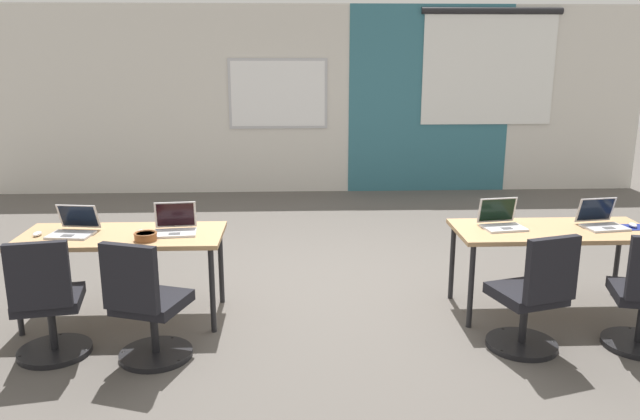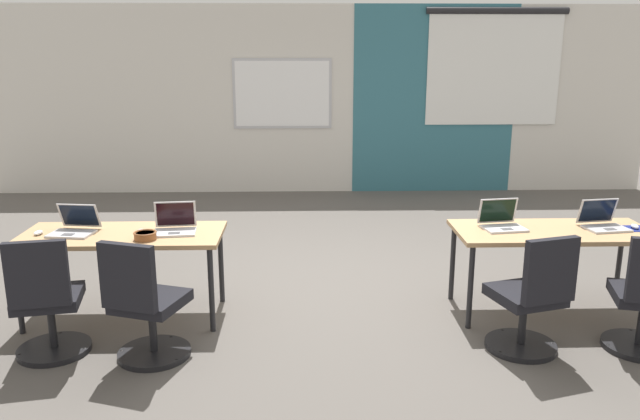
# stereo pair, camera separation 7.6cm
# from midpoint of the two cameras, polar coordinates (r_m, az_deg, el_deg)

# --- Properties ---
(ground_plane) EXTENTS (24.00, 24.00, 0.00)m
(ground_plane) POSITION_cam_midpoint_polar(r_m,az_deg,el_deg) (5.88, 0.99, -7.04)
(ground_plane) COLOR #56514C
(back_wall_assembly) EXTENTS (10.00, 0.27, 2.80)m
(back_wall_assembly) POSITION_cam_midpoint_polar(r_m,az_deg,el_deg) (9.70, -0.14, 10.00)
(back_wall_assembly) COLOR silver
(back_wall_assembly) RESTS_ON ground
(desk_near_left) EXTENTS (1.60, 0.70, 0.72)m
(desk_near_left) POSITION_cam_midpoint_polar(r_m,az_deg,el_deg) (5.28, -17.90, -2.69)
(desk_near_left) COLOR tan
(desk_near_left) RESTS_ON ground
(desk_near_right) EXTENTS (1.60, 0.70, 0.72)m
(desk_near_right) POSITION_cam_midpoint_polar(r_m,az_deg,el_deg) (5.50, 19.95, -2.20)
(desk_near_right) COLOR tan
(desk_near_right) RESTS_ON ground
(laptop_near_left_inner) EXTENTS (0.36, 0.30, 0.24)m
(laptop_near_left_inner) POSITION_cam_midpoint_polar(r_m,az_deg,el_deg) (5.17, -13.43, -1.46)
(laptop_near_left_inner) COLOR silver
(laptop_near_left_inner) RESTS_ON desk_near_left
(mouse_near_left_inner) EXTENTS (0.06, 0.10, 0.03)m
(mouse_near_left_inner) POSITION_cam_midpoint_polar(r_m,az_deg,el_deg) (5.21, -16.38, -1.93)
(mouse_near_left_inner) COLOR #B2B2B7
(mouse_near_left_inner) RESTS_ON desk_near_left
(chair_near_left_inner) EXTENTS (0.56, 0.61, 0.92)m
(chair_near_left_inner) POSITION_cam_midpoint_polar(r_m,az_deg,el_deg) (4.59, -15.86, -8.89)
(chair_near_left_inner) COLOR black
(chair_near_left_inner) RESTS_ON ground
(laptop_near_left_end) EXTENTS (0.37, 0.36, 0.22)m
(laptop_near_left_end) POSITION_cam_midpoint_polar(r_m,az_deg,el_deg) (5.38, -21.85, -1.55)
(laptop_near_left_end) COLOR #B7B7BC
(laptop_near_left_end) RESTS_ON desk_near_left
(mouse_near_left_end) EXTENTS (0.07, 0.11, 0.03)m
(mouse_near_left_end) POSITION_cam_midpoint_polar(r_m,az_deg,el_deg) (5.44, -24.65, -1.98)
(mouse_near_left_end) COLOR silver
(mouse_near_left_end) RESTS_ON desk_near_left
(chair_near_left_end) EXTENTS (0.52, 0.57, 0.92)m
(chair_near_left_end) POSITION_cam_midpoint_polar(r_m,az_deg,el_deg) (4.87, -23.87, -8.23)
(chair_near_left_end) COLOR black
(chair_near_left_end) RESTS_ON ground
(laptop_near_right_end) EXTENTS (0.37, 0.34, 0.23)m
(laptop_near_right_end) POSITION_cam_midpoint_polar(r_m,az_deg,el_deg) (5.68, 23.84, -0.92)
(laptop_near_right_end) COLOR #B7B7BC
(laptop_near_right_end) RESTS_ON desk_near_right
(mousepad_near_right_end) EXTENTS (0.22, 0.19, 0.00)m
(mousepad_near_right_end) POSITION_cam_midpoint_polar(r_m,az_deg,el_deg) (5.78, 26.17, -1.42)
(mousepad_near_right_end) COLOR navy
(mousepad_near_right_end) RESTS_ON desk_near_right
(mouse_near_right_end) EXTENTS (0.07, 0.11, 0.03)m
(mouse_near_right_end) POSITION_cam_midpoint_polar(r_m,az_deg,el_deg) (5.77, 26.19, -1.24)
(mouse_near_right_end) COLOR silver
(mouse_near_right_end) RESTS_ON mousepad_near_right_end
(laptop_near_right_inner) EXTENTS (0.37, 0.33, 0.23)m
(laptop_near_right_inner) POSITION_cam_midpoint_polar(r_m,az_deg,el_deg) (5.38, 15.76, -1.00)
(laptop_near_right_inner) COLOR silver
(laptop_near_right_inner) RESTS_ON desk_near_right
(chair_near_right_inner) EXTENTS (0.55, 0.60, 0.92)m
(chair_near_right_inner) POSITION_cam_midpoint_polar(r_m,az_deg,el_deg) (4.80, 18.21, -8.02)
(chair_near_right_inner) COLOR black
(chair_near_right_inner) RESTS_ON ground
(snack_bowl) EXTENTS (0.18, 0.18, 0.06)m
(snack_bowl) POSITION_cam_midpoint_polar(r_m,az_deg,el_deg) (5.03, -15.97, -2.27)
(snack_bowl) COLOR brown
(snack_bowl) RESTS_ON desk_near_left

